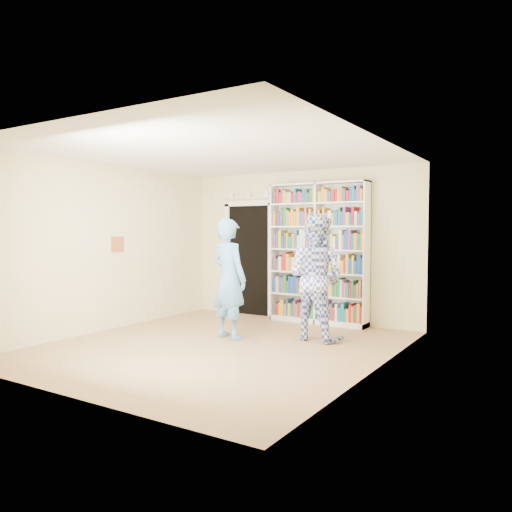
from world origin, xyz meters
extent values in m
plane|color=#977549|center=(0.00, 0.00, 0.00)|extent=(5.00, 5.00, 0.00)
plane|color=white|center=(0.00, 0.00, 2.70)|extent=(5.00, 5.00, 0.00)
plane|color=beige|center=(0.00, 2.50, 1.35)|extent=(4.50, 0.00, 4.50)
plane|color=beige|center=(-2.25, 0.00, 1.35)|extent=(0.00, 5.00, 5.00)
plane|color=beige|center=(2.25, 0.00, 1.35)|extent=(0.00, 5.00, 5.00)
cube|color=white|center=(0.43, 2.34, 1.23)|extent=(1.78, 0.33, 2.45)
cube|color=white|center=(0.43, 2.34, 1.23)|extent=(0.03, 0.33, 2.45)
cube|color=black|center=(-1.10, 2.48, 1.05)|extent=(0.90, 0.03, 2.10)
cube|color=white|center=(-1.60, 2.47, 1.05)|extent=(0.10, 0.06, 2.20)
cube|color=white|center=(-0.60, 2.47, 1.05)|extent=(0.10, 0.06, 2.20)
cube|color=white|center=(-1.10, 2.47, 2.15)|extent=(1.10, 0.06, 0.10)
cube|color=white|center=(-1.10, 2.46, 2.25)|extent=(1.10, 0.08, 0.02)
cube|color=maroon|center=(-2.23, 0.20, 1.40)|extent=(0.03, 0.25, 0.25)
imported|color=#538ABA|center=(-0.18, 0.51, 0.90)|extent=(0.74, 0.58, 1.81)
imported|color=#314097|center=(0.95, 1.13, 0.93)|extent=(0.99, 0.82, 1.86)
cube|color=white|center=(1.03, 0.95, 0.95)|extent=(0.18, 0.10, 0.28)
camera|label=1|loc=(4.12, -5.61, 1.64)|focal=35.00mm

